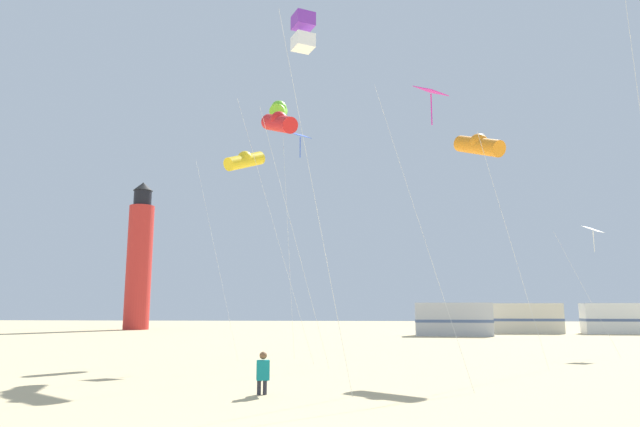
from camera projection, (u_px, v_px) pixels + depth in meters
The scene contains 13 objects.
kite_flyer_standing at pixel (263, 372), 15.00m from camera, with size 0.42×0.55×1.16m.
kite_diamond_white at pixel (592, 234), 29.83m from camera, with size 2.70×2.70×6.67m.
kite_tube_lime at pixel (279, 111), 27.17m from camera, with size 3.50×3.18×12.47m.
kite_box_violet at pixel (303, 32), 17.26m from camera, with size 1.97×1.85×11.27m.
kite_tube_gold at pixel (245, 160), 29.28m from camera, with size 3.45×3.70×10.64m.
kite_diamond_blue at pixel (299, 145), 28.77m from camera, with size 1.53×1.53×11.31m.
kite_diamond_magenta at pixel (430, 102), 18.82m from camera, with size 2.60×2.51×9.76m.
kite_tube_scarlet at pixel (279, 123), 24.10m from camera, with size 3.17×3.40×10.89m.
kite_tube_orange at pixel (479, 145), 23.46m from camera, with size 3.10×3.36×9.74m.
lighthouse_distant at pixel (139, 259), 63.78m from camera, with size 2.80×2.80×16.80m.
rv_van_silver at pixel (453, 319), 48.15m from camera, with size 6.55×2.66×2.80m.
rv_van_cream at pixel (526, 318), 53.22m from camera, with size 6.46×2.40×2.80m.
rv_van_white at pixel (619, 319), 52.09m from camera, with size 6.59×2.80×2.80m.
Camera 1 is at (1.40, -7.71, 2.29)m, focal length 31.53 mm.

